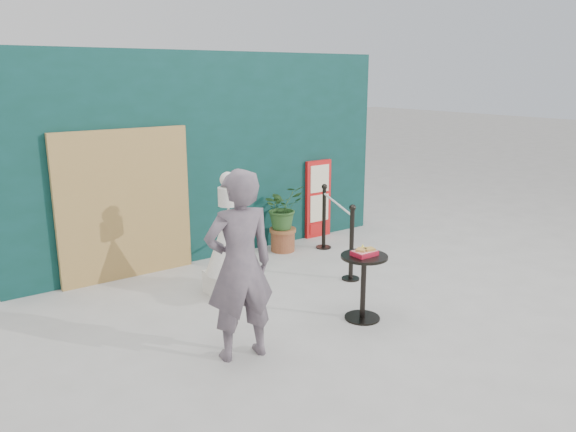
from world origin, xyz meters
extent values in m
plane|color=#ADAAA5|center=(0.00, 0.00, 0.00)|extent=(60.00, 60.00, 0.00)
cube|color=#0B312B|center=(0.00, 3.15, 1.50)|extent=(6.00, 0.30, 3.00)
cube|color=tan|center=(-1.40, 2.94, 1.00)|extent=(1.80, 0.08, 2.00)
imported|color=slate|center=(-1.33, 0.15, 0.93)|extent=(0.74, 0.55, 1.86)
cube|color=red|center=(1.90, 2.96, 0.65)|extent=(0.50, 0.06, 1.30)
cube|color=beige|center=(1.90, 2.92, 1.00)|extent=(0.38, 0.02, 0.45)
cube|color=beige|center=(1.90, 2.92, 0.50)|extent=(0.38, 0.02, 0.45)
cube|color=red|center=(1.90, 2.92, 0.15)|extent=(0.38, 0.02, 0.18)
cube|color=white|center=(-0.60, 1.61, 0.14)|extent=(0.52, 0.52, 0.28)
cone|color=white|center=(-0.60, 1.61, 0.71)|extent=(0.60, 0.60, 0.85)
cylinder|color=silver|center=(-0.60, 1.61, 1.25)|extent=(0.25, 0.25, 0.23)
sphere|color=silver|center=(-0.60, 1.61, 1.46)|extent=(0.19, 0.19, 0.19)
cylinder|color=black|center=(0.23, 0.08, 0.01)|extent=(0.40, 0.40, 0.02)
cylinder|color=black|center=(0.23, 0.08, 0.36)|extent=(0.06, 0.06, 0.72)
cylinder|color=black|center=(0.23, 0.08, 0.73)|extent=(0.52, 0.52, 0.03)
cube|color=#AB1228|center=(0.23, 0.08, 0.78)|extent=(0.26, 0.19, 0.05)
cube|color=red|center=(0.23, 0.08, 0.80)|extent=(0.24, 0.17, 0.00)
cube|color=gold|center=(0.19, 0.09, 0.82)|extent=(0.15, 0.14, 0.02)
cube|color=gold|center=(0.28, 0.06, 0.82)|extent=(0.13, 0.13, 0.02)
cone|color=yellow|center=(0.25, 0.13, 0.83)|extent=(0.06, 0.06, 0.06)
cylinder|color=brown|center=(0.95, 2.65, 0.15)|extent=(0.37, 0.37, 0.31)
cylinder|color=brown|center=(0.95, 2.65, 0.33)|extent=(0.41, 0.41, 0.05)
imported|color=#294F22|center=(0.95, 2.65, 0.70)|extent=(0.61, 0.53, 0.68)
cylinder|color=black|center=(0.96, 1.09, 0.01)|extent=(0.24, 0.24, 0.02)
cylinder|color=black|center=(0.96, 1.09, 0.48)|extent=(0.06, 0.06, 0.96)
sphere|color=black|center=(0.96, 1.09, 0.99)|extent=(0.09, 0.09, 0.09)
cylinder|color=black|center=(1.56, 2.39, 0.01)|extent=(0.24, 0.24, 0.02)
cylinder|color=black|center=(1.56, 2.39, 0.48)|extent=(0.06, 0.06, 0.96)
sphere|color=black|center=(1.56, 2.39, 0.99)|extent=(0.09, 0.09, 0.09)
cylinder|color=silver|center=(1.26, 1.74, 0.88)|extent=(0.63, 1.31, 0.03)
camera|label=1|loc=(-3.90, -4.17, 2.69)|focal=35.00mm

